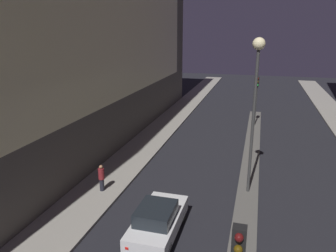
% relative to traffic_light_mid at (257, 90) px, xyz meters
% --- Properties ---
extents(median_strip, '(1.17, 33.03, 0.10)m').
position_rel_traffic_light_mid_xyz_m(median_strip, '(0.00, -10.91, -3.44)').
color(median_strip, '#56544F').
rests_on(median_strip, ground).
extents(traffic_light_mid, '(0.32, 0.42, 4.63)m').
position_rel_traffic_light_mid_xyz_m(traffic_light_mid, '(0.00, 0.00, 0.00)').
color(traffic_light_mid, '#383838').
rests_on(traffic_light_mid, median_strip).
extents(street_lamp, '(0.63, 0.63, 8.43)m').
position_rel_traffic_light_mid_xyz_m(street_lamp, '(0.00, -13.78, 2.87)').
color(street_lamp, '#383838').
rests_on(street_lamp, median_strip).
extents(car_left_lane, '(1.81, 4.21, 1.60)m').
position_rel_traffic_light_mid_xyz_m(car_left_lane, '(-3.69, -19.05, -2.70)').
color(car_left_lane, silver).
rests_on(car_left_lane, ground).
extents(pedestrian_on_left_sidewalk, '(0.34, 0.34, 1.54)m').
position_rel_traffic_light_mid_xyz_m(pedestrian_on_left_sidewalk, '(-7.93, -16.01, -2.54)').
color(pedestrian_on_left_sidewalk, black).
rests_on(pedestrian_on_left_sidewalk, sidewalk_left).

